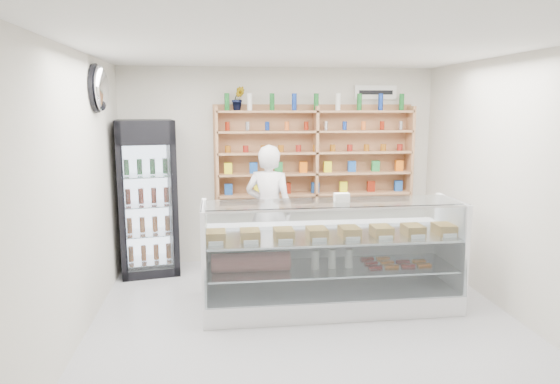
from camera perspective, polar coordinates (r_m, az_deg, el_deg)
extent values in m
plane|color=#A4A3A8|center=(5.25, 3.47, -15.63)|extent=(5.00, 5.00, 0.00)
plane|color=white|center=(4.78, 3.83, 16.33)|extent=(5.00, 5.00, 0.00)
plane|color=beige|center=(7.27, -0.05, 3.04)|extent=(4.50, 0.00, 4.50)
plane|color=beige|center=(2.49, 14.63, -10.55)|extent=(4.50, 0.00, 4.50)
plane|color=beige|center=(4.93, -23.01, -0.97)|extent=(0.00, 5.00, 5.00)
plane|color=beige|center=(5.69, 26.50, 0.12)|extent=(0.00, 5.00, 5.00)
cube|color=white|center=(5.77, 5.77, -11.98)|extent=(2.83, 0.80, 0.24)
cube|color=white|center=(5.98, 5.04, -6.99)|extent=(2.83, 0.05, 0.59)
cube|color=silver|center=(5.65, 5.84, -8.56)|extent=(2.72, 0.71, 0.02)
cube|color=silver|center=(5.55, 5.90, -5.13)|extent=(2.77, 0.74, 0.02)
cube|color=silver|center=(5.21, 6.84, -7.26)|extent=(2.77, 0.12, 0.99)
cube|color=silver|center=(5.41, 6.08, -1.20)|extent=(2.77, 0.56, 0.01)
imported|color=silver|center=(6.64, -1.26, -2.15)|extent=(0.75, 0.63, 1.76)
cube|color=black|center=(6.98, -14.93, -0.59)|extent=(0.86, 0.85, 2.08)
cube|color=#26053A|center=(6.55, -16.18, 6.49)|extent=(0.73, 0.16, 0.29)
cube|color=silver|center=(6.66, -15.83, -1.93)|extent=(0.62, 0.12, 1.64)
cube|color=tan|center=(7.03, -7.20, 4.29)|extent=(0.04, 0.28, 1.33)
cube|color=tan|center=(7.17, 4.09, 4.45)|extent=(0.04, 0.28, 1.33)
cube|color=tan|center=(7.57, 14.57, 4.44)|extent=(0.04, 0.28, 1.33)
cube|color=tan|center=(7.25, 4.03, -0.20)|extent=(2.80, 0.28, 0.03)
cube|color=tan|center=(7.20, 4.06, 2.15)|extent=(2.80, 0.28, 0.03)
cube|color=tan|center=(7.17, 4.09, 4.53)|extent=(2.80, 0.28, 0.03)
cube|color=tan|center=(7.15, 4.12, 6.92)|extent=(2.80, 0.28, 0.03)
cube|color=tan|center=(7.14, 4.15, 9.16)|extent=(2.80, 0.28, 0.03)
imported|color=#1E6626|center=(7.01, -4.80, 10.60)|extent=(0.18, 0.15, 0.33)
ellipsoid|color=silver|center=(6.00, -19.82, 11.09)|extent=(0.15, 0.50, 0.50)
cube|color=white|center=(7.50, 10.86, 11.11)|extent=(0.62, 0.03, 0.20)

